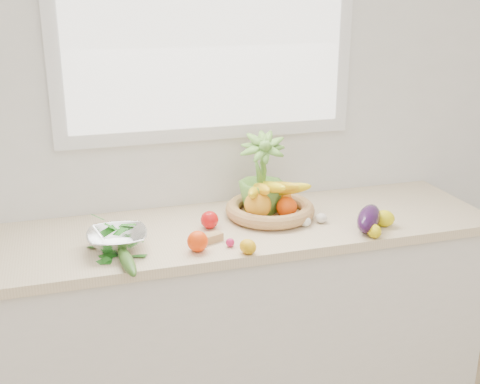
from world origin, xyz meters
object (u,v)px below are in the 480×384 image
object	(u,v)px
colander_with_spinach	(117,235)
eggplant	(369,218)
apple	(210,220)
fruit_basket	(269,205)
potted_herb	(261,174)
cucumber	(127,261)

from	to	relation	value
colander_with_spinach	eggplant	bearing A→B (deg)	-5.13
apple	eggplant	world-z (taller)	eggplant
fruit_basket	colander_with_spinach	distance (m)	0.68
eggplant	potted_herb	xyz separation A→B (m)	(-0.36, 0.29, 0.13)
fruit_basket	colander_with_spinach	xyz separation A→B (m)	(-0.66, -0.16, 0.01)
potted_herb	colander_with_spinach	distance (m)	0.68
cucumber	fruit_basket	bearing A→B (deg)	26.39
cucumber	potted_herb	bearing A→B (deg)	30.23
cucumber	potted_herb	size ratio (longest dim) A/B	0.70
potted_herb	colander_with_spinach	size ratio (longest dim) A/B	1.47
eggplant	apple	bearing A→B (deg)	162.32
fruit_basket	colander_with_spinach	world-z (taller)	fruit_basket
cucumber	colander_with_spinach	xyz separation A→B (m)	(-0.02, 0.16, 0.04)
eggplant	fruit_basket	world-z (taller)	fruit_basket
apple	colander_with_spinach	world-z (taller)	colander_with_spinach
potted_herb	fruit_basket	xyz separation A→B (m)	(0.02, -0.04, -0.12)
colander_with_spinach	potted_herb	bearing A→B (deg)	17.77
eggplant	potted_herb	size ratio (longest dim) A/B	0.66
eggplant	colander_with_spinach	distance (m)	1.00
cucumber	colander_with_spinach	world-z (taller)	colander_with_spinach
colander_with_spinach	fruit_basket	bearing A→B (deg)	13.78
cucumber	potted_herb	world-z (taller)	potted_herb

